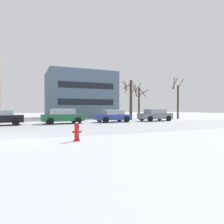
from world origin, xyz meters
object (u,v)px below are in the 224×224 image
object	(u,v)px
fire_hydrant	(77,131)
parked_car_gray	(155,115)
parked_car_blue	(113,116)
parked_car_black	(1,117)
parked_car_green	(63,116)

from	to	relation	value
fire_hydrant	parked_car_gray	xyz separation A→B (m)	(12.40, 11.32, 0.30)
parked_car_blue	parked_car_gray	distance (m)	5.56
parked_car_black	parked_car_green	distance (m)	5.56
fire_hydrant	parked_car_blue	world-z (taller)	parked_car_blue
parked_car_black	parked_car_blue	bearing A→B (deg)	0.01
parked_car_black	parked_car_gray	size ratio (longest dim) A/B	0.94
fire_hydrant	parked_car_black	world-z (taller)	parked_car_black
parked_car_gray	fire_hydrant	bearing A→B (deg)	-137.62
fire_hydrant	parked_car_black	size ratio (longest dim) A/B	0.23
parked_car_blue	parked_car_gray	xyz separation A→B (m)	(5.56, -0.13, 0.06)
parked_car_black	parked_car_green	size ratio (longest dim) A/B	0.93
fire_hydrant	parked_car_black	bearing A→B (deg)	110.42
parked_car_blue	parked_car_black	bearing A→B (deg)	-179.99
parked_car_blue	parked_car_gray	size ratio (longest dim) A/B	0.94
parked_car_gray	parked_car_blue	bearing A→B (deg)	178.61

